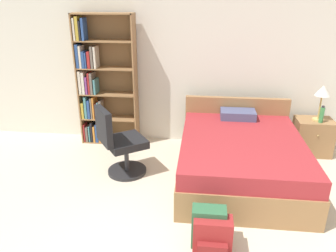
% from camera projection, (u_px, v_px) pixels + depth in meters
% --- Properties ---
extents(wall_back, '(9.00, 0.06, 2.60)m').
position_uv_depth(wall_back, '(205.00, 62.00, 5.00)').
color(wall_back, silver).
rests_on(wall_back, ground_plane).
extents(bookshelf, '(0.90, 0.29, 2.02)m').
position_uv_depth(bookshelf, '(99.00, 84.00, 5.09)').
color(bookshelf, olive).
rests_on(bookshelf, ground_plane).
extents(bed, '(1.55, 1.96, 0.83)m').
position_uv_depth(bed, '(240.00, 157.00, 4.27)').
color(bed, olive).
rests_on(bed, ground_plane).
extents(office_chair, '(0.72, 0.70, 0.96)m').
position_uv_depth(office_chair, '(120.00, 144.00, 4.29)').
color(office_chair, '#232326').
rests_on(office_chair, ground_plane).
extents(nightstand, '(0.53, 0.42, 0.55)m').
position_uv_depth(nightstand, '(312.00, 137.00, 4.93)').
color(nightstand, olive).
rests_on(nightstand, ground_plane).
extents(table_lamp, '(0.21, 0.21, 0.52)m').
position_uv_depth(table_lamp, '(323.00, 93.00, 4.66)').
color(table_lamp, tan).
rests_on(table_lamp, nightstand).
extents(water_bottle, '(0.06, 0.06, 0.25)m').
position_uv_depth(water_bottle, '(322.00, 115.00, 4.68)').
color(water_bottle, '#3F8C4C').
rests_on(water_bottle, nightstand).
extents(backpack_green, '(0.32, 0.23, 0.42)m').
position_uv_depth(backpack_green, '(208.00, 228.00, 3.12)').
color(backpack_green, '#2D603D').
rests_on(backpack_green, ground_plane).
extents(backpack_red, '(0.36, 0.26, 0.37)m').
position_uv_depth(backpack_red, '(212.00, 237.00, 3.04)').
color(backpack_red, maroon).
rests_on(backpack_red, ground_plane).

